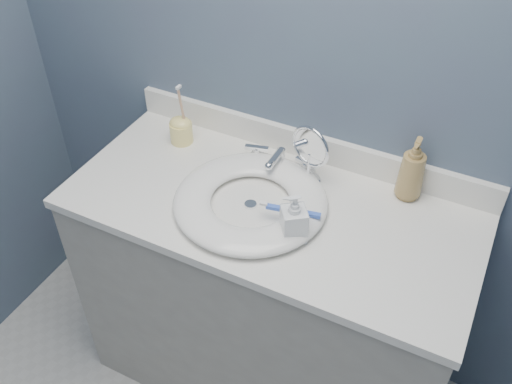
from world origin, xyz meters
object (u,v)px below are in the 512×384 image
Objects in this scene: makeup_mirror at (310,153)px; soap_bottle_clear at (294,217)px; soap_bottle_amber at (412,169)px; toothbrush_holder at (181,129)px.

soap_bottle_clear is at bearing -59.69° from makeup_mirror.
soap_bottle_amber is 0.95× the size of toothbrush_holder.
makeup_mirror is at bearing 157.18° from soap_bottle_clear.
toothbrush_holder is (-0.75, -0.07, -0.05)m from soap_bottle_amber.
makeup_mirror is 0.25m from soap_bottle_clear.
toothbrush_holder is at bearing -151.33° from soap_bottle_clear.
soap_bottle_amber reaches higher than soap_bottle_clear.
makeup_mirror is at bearing -166.90° from soap_bottle_amber.
soap_bottle_clear is (0.06, -0.24, -0.04)m from makeup_mirror.
makeup_mirror is 0.93× the size of toothbrush_holder.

